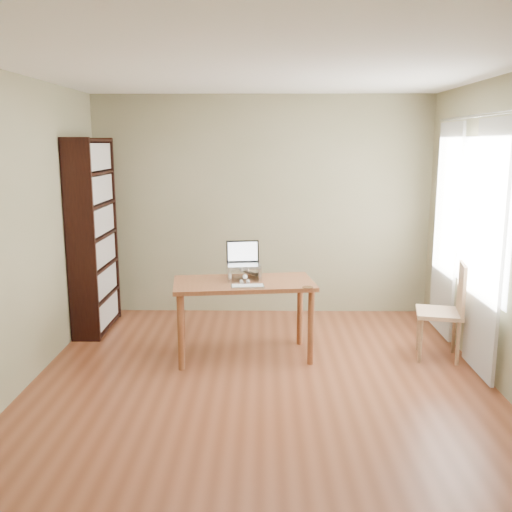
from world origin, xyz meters
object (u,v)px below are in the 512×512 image
(cat, at_px, (244,272))
(laptop, at_px, (244,259))
(chair, at_px, (447,307))
(desk, at_px, (244,292))
(keyboard, at_px, (248,286))
(bookshelf, at_px, (94,236))

(cat, bearing_deg, laptop, 87.65)
(laptop, relative_size, chair, 0.37)
(chair, bearing_deg, laptop, -172.17)
(desk, distance_m, laptop, 0.32)
(cat, distance_m, chair, 1.97)
(keyboard, bearing_deg, desk, 96.50)
(bookshelf, bearing_deg, laptop, -22.73)
(laptop, xyz_separation_m, chair, (1.94, -0.14, -0.43))
(cat, bearing_deg, desk, -95.77)
(bookshelf, height_order, chair, bookshelf)
(laptop, height_order, cat, laptop)
(bookshelf, distance_m, keyboard, 2.03)
(bookshelf, height_order, desk, bookshelf)
(desk, relative_size, chair, 1.48)
(keyboard, bearing_deg, chair, 1.81)
(chair, bearing_deg, desk, -168.17)
(laptop, relative_size, cat, 0.71)
(bookshelf, xyz_separation_m, desk, (1.66, -0.83, -0.40))
(keyboard, distance_m, chair, 1.93)
(laptop, bearing_deg, chair, -11.47)
(laptop, height_order, chair, laptop)
(desk, relative_size, cat, 2.87)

